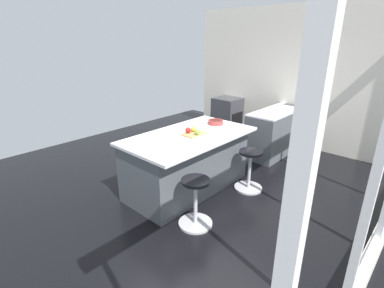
{
  "coord_description": "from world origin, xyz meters",
  "views": [
    {
      "loc": [
        3.27,
        2.66,
        2.27
      ],
      "look_at": [
        0.32,
        -0.05,
        0.78
      ],
      "focal_mm": 26.64,
      "sensor_mm": 36.0,
      "label": 1
    }
  ],
  "objects": [
    {
      "name": "apple_red",
      "position": [
        0.31,
        -0.13,
        0.98
      ],
      "size": [
        0.09,
        0.09,
        0.09
      ],
      "primitive_type": "sphere",
      "color": "red",
      "rests_on": "cutting_board"
    },
    {
      "name": "stool_by_window",
      "position": [
        -0.32,
        0.59,
        0.31
      ],
      "size": [
        0.44,
        0.44,
        0.65
      ],
      "color": "#B7B7BC",
      "rests_on": "ground_plane"
    },
    {
      "name": "kitchen_island",
      "position": [
        0.32,
        -0.15,
        0.46
      ],
      "size": [
        2.01,
        1.13,
        0.92
      ],
      "color": "#4C5156",
      "rests_on": "ground_plane"
    },
    {
      "name": "oven_range",
      "position": [
        -2.49,
        -1.41,
        0.44
      ],
      "size": [
        0.6,
        0.61,
        0.88
      ],
      "color": "#38383D",
      "rests_on": "ground_plane"
    },
    {
      "name": "interior_partition_left",
      "position": [
        -2.84,
        0.0,
        1.47
      ],
      "size": [
        0.12,
        4.85,
        2.94
      ],
      "color": "silver",
      "rests_on": "ground_plane"
    },
    {
      "name": "sink_cabinet",
      "position": [
        -2.49,
        0.15,
        0.46
      ],
      "size": [
        2.43,
        0.6,
        1.19
      ],
      "color": "#4C5156",
      "rests_on": "ground_plane"
    },
    {
      "name": "apple_green",
      "position": [
        0.29,
        0.02,
        0.97
      ],
      "size": [
        0.07,
        0.07,
        0.07
      ],
      "primitive_type": "sphere",
      "color": "#609E2D",
      "rests_on": "cutting_board"
    },
    {
      "name": "fruit_bowl",
      "position": [
        -0.39,
        -0.15,
        0.96
      ],
      "size": [
        0.26,
        0.26,
        0.07
      ],
      "color": "#993833",
      "rests_on": "kitchen_island"
    },
    {
      "name": "apple_yellow",
      "position": [
        0.21,
        -0.12,
        0.97
      ],
      "size": [
        0.08,
        0.08,
        0.08
      ],
      "primitive_type": "sphere",
      "color": "gold",
      "rests_on": "cutting_board"
    },
    {
      "name": "ground_plane",
      "position": [
        0.0,
        0.0,
        0.0
      ],
      "size": [
        7.38,
        7.38,
        0.0
      ],
      "primitive_type": "plane",
      "color": "black"
    },
    {
      "name": "cutting_board",
      "position": [
        0.26,
        -0.06,
        0.93
      ],
      "size": [
        0.36,
        0.24,
        0.02
      ],
      "primitive_type": "cube",
      "color": "tan",
      "rests_on": "kitchen_island"
    },
    {
      "name": "stool_middle",
      "position": [
        0.95,
        0.59,
        0.31
      ],
      "size": [
        0.44,
        0.44,
        0.65
      ],
      "color": "#B7B7BC",
      "rests_on": "ground_plane"
    }
  ]
}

